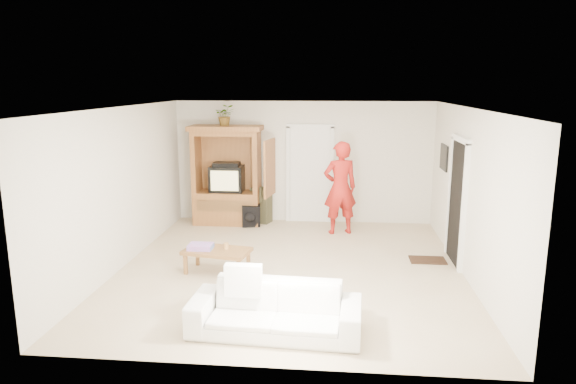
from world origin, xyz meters
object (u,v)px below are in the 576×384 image
Objects in this scene: armoire at (228,182)px; sofa at (275,310)px; man at (340,188)px; coffee_table at (217,252)px.

sofa is at bearing -71.87° from armoire.
coffee_table is at bearing 34.78° from man.
man is 4.45m from sofa.
sofa is (1.60, -4.87, -0.61)m from armoire.
armoire reaches higher than sofa.
sofa is at bearing -48.22° from coffee_table.
sofa is 2.25m from coffee_table.
sofa reaches higher than coffee_table.
armoire is 1.02× the size of sofa.
armoire is 2.43m from man.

